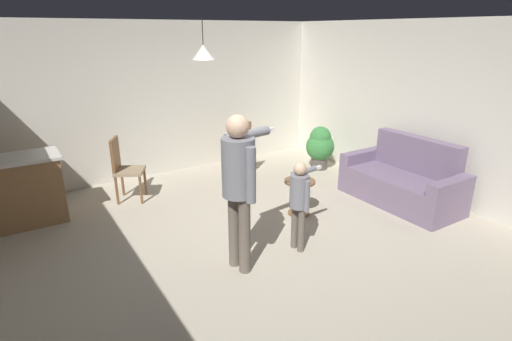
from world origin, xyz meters
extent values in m
plane|color=#B2A893|center=(0.00, 0.00, 0.00)|extent=(7.68, 7.68, 0.00)
cube|color=silver|center=(0.00, 3.20, 1.35)|extent=(6.40, 0.10, 2.70)
cube|color=silver|center=(3.20, 0.00, 1.35)|extent=(0.10, 6.40, 2.70)
cube|color=slate|center=(2.57, -0.11, 0.23)|extent=(0.85, 1.44, 0.45)
cube|color=slate|center=(2.90, -0.11, 0.73)|extent=(0.20, 1.44, 0.55)
cube|color=slate|center=(2.57, -0.92, 0.32)|extent=(0.85, 0.18, 0.63)
cube|color=slate|center=(2.57, 0.70, 0.32)|extent=(0.85, 0.18, 0.63)
cylinder|color=brown|center=(2.90, -0.91, 0.03)|extent=(0.05, 0.05, 0.06)
cylinder|color=brown|center=(2.90, 0.69, 0.03)|extent=(0.05, 0.05, 0.06)
cylinder|color=brown|center=(2.25, -0.91, 0.03)|extent=(0.05, 0.05, 0.06)
cylinder|color=brown|center=(2.25, 0.69, 0.03)|extent=(0.05, 0.05, 0.06)
cube|color=olive|center=(-2.45, 2.20, 0.45)|extent=(1.20, 0.60, 0.91)
cube|color=beige|center=(-2.45, 2.20, 0.93)|extent=(1.26, 0.66, 0.04)
cylinder|color=brown|center=(1.01, 0.39, 0.51)|extent=(0.44, 0.44, 0.03)
cylinder|color=brown|center=(1.01, 0.39, 0.24)|extent=(0.06, 0.06, 0.49)
cylinder|color=brown|center=(1.01, 0.39, 0.01)|extent=(0.31, 0.31, 0.03)
cylinder|color=#60564C|center=(-0.43, -0.27, 0.44)|extent=(0.13, 0.13, 0.88)
cylinder|color=#60564C|center=(-0.40, -0.45, 0.44)|extent=(0.13, 0.13, 0.88)
cylinder|color=slate|center=(-0.42, -0.36, 1.19)|extent=(0.35, 0.35, 0.62)
sphere|color=#D8AD8C|center=(-0.42, -0.36, 1.63)|extent=(0.24, 0.24, 0.24)
cylinder|color=slate|center=(-0.16, -0.11, 1.46)|extent=(0.60, 0.19, 0.10)
cube|color=white|center=(0.16, -0.07, 1.46)|extent=(0.13, 0.06, 0.04)
cylinder|color=slate|center=(-0.39, -0.56, 1.16)|extent=(0.10, 0.10, 0.59)
cylinder|color=#60564C|center=(0.37, -0.32, 0.28)|extent=(0.08, 0.08, 0.56)
cylinder|color=#60564C|center=(0.38, -0.44, 0.28)|extent=(0.08, 0.08, 0.56)
cylinder|color=slate|center=(0.38, -0.38, 0.76)|extent=(0.22, 0.22, 0.40)
sphere|color=#D8AD8C|center=(0.38, -0.38, 1.04)|extent=(0.15, 0.15, 0.15)
cylinder|color=slate|center=(0.56, -0.24, 0.93)|extent=(0.38, 0.10, 0.07)
cube|color=white|center=(0.77, -0.22, 0.93)|extent=(0.13, 0.05, 0.04)
cylinder|color=slate|center=(0.39, -0.51, 0.74)|extent=(0.07, 0.07, 0.38)
cylinder|color=brown|center=(-0.96, 2.47, 0.23)|extent=(0.04, 0.04, 0.45)
cylinder|color=brown|center=(-1.12, 2.15, 0.23)|extent=(0.04, 0.04, 0.45)
cylinder|color=brown|center=(-0.64, 2.30, 0.23)|extent=(0.04, 0.04, 0.45)
cylinder|color=brown|center=(-0.81, 1.98, 0.23)|extent=(0.04, 0.04, 0.45)
cube|color=#997F60|center=(-0.88, 2.22, 0.47)|extent=(0.57, 0.57, 0.05)
cube|color=brown|center=(-1.05, 2.31, 0.75)|extent=(0.21, 0.35, 0.50)
cylinder|color=brown|center=(0.94, 2.22, 0.23)|extent=(0.04, 0.04, 0.45)
cylinder|color=brown|center=(1.30, 2.22, 0.23)|extent=(0.04, 0.04, 0.45)
cylinder|color=brown|center=(0.95, 2.58, 0.23)|extent=(0.04, 0.04, 0.45)
cylinder|color=brown|center=(1.31, 2.57, 0.23)|extent=(0.04, 0.04, 0.45)
cube|color=#7F664C|center=(1.12, 2.40, 0.47)|extent=(0.43, 0.43, 0.05)
cube|color=brown|center=(1.12, 2.21, 0.75)|extent=(0.38, 0.05, 0.50)
cylinder|color=#4C4742|center=(2.61, 1.80, 0.12)|extent=(0.31, 0.31, 0.25)
sphere|color=#387F3D|center=(2.61, 1.80, 0.43)|extent=(0.54, 0.54, 0.54)
sphere|color=#387F3D|center=(2.61, 1.80, 0.62)|extent=(0.40, 0.40, 0.40)
cube|color=white|center=(1.06, 0.42, 0.54)|extent=(0.07, 0.13, 0.04)
cone|color=silver|center=(0.07, 1.42, 2.25)|extent=(0.32, 0.32, 0.20)
cylinder|color=black|center=(0.07, 1.42, 2.52)|extent=(0.01, 0.01, 0.36)
camera|label=1|loc=(-2.36, -3.77, 2.54)|focal=28.19mm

